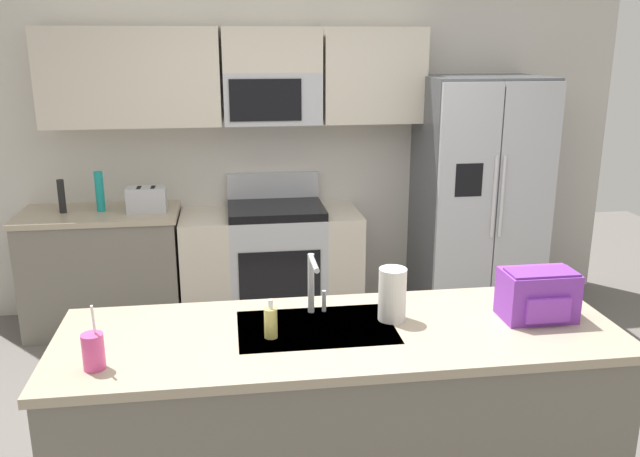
{
  "coord_description": "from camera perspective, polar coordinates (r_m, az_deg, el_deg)",
  "views": [
    {
      "loc": [
        -0.55,
        -3.07,
        2.11
      ],
      "look_at": [
        -0.03,
        0.6,
        1.05
      ],
      "focal_mm": 37.17,
      "sensor_mm": 36.0,
      "label": 1
    }
  ],
  "objects": [
    {
      "name": "ground_plane",
      "position": [
        3.76,
        1.79,
        -18.14
      ],
      "size": [
        9.0,
        9.0,
        0.0
      ],
      "primitive_type": "plane",
      "color": "#66605B",
      "rests_on": "ground"
    },
    {
      "name": "kitchen_wall_unit",
      "position": [
        5.21,
        -3.6,
        8.89
      ],
      "size": [
        5.2,
        0.43,
        2.6
      ],
      "color": "beige",
      "rests_on": "ground"
    },
    {
      "name": "back_counter",
      "position": [
        5.23,
        -18.08,
        -3.36
      ],
      "size": [
        1.14,
        0.63,
        0.9
      ],
      "color": "slate",
      "rests_on": "ground"
    },
    {
      "name": "range_oven",
      "position": [
        5.16,
        -4.17,
        -2.95
      ],
      "size": [
        1.36,
        0.61,
        1.1
      ],
      "color": "#B7BABF",
      "rests_on": "ground"
    },
    {
      "name": "refrigerator",
      "position": [
        5.3,
        13.44,
        2.6
      ],
      "size": [
        0.9,
        0.76,
        1.85
      ],
      "color": "#4C4F54",
      "rests_on": "ground"
    },
    {
      "name": "island_counter",
      "position": [
        3.1,
        1.7,
        -16.27
      ],
      "size": [
        2.43,
        0.82,
        0.9
      ],
      "color": "slate",
      "rests_on": "ground"
    },
    {
      "name": "toaster",
      "position": [
        4.98,
        -14.69,
        2.44
      ],
      "size": [
        0.28,
        0.16,
        0.18
      ],
      "color": "#B7BABF",
      "rests_on": "back_counter"
    },
    {
      "name": "pepper_mill",
      "position": [
        5.13,
        -21.36,
        2.6
      ],
      "size": [
        0.05,
        0.05,
        0.24
      ],
      "primitive_type": "cylinder",
      "color": "black",
      "rests_on": "back_counter"
    },
    {
      "name": "bottle_teal",
      "position": [
        5.08,
        -18.44,
        3.04
      ],
      "size": [
        0.06,
        0.06,
        0.29
      ],
      "primitive_type": "cylinder",
      "color": "teal",
      "rests_on": "back_counter"
    },
    {
      "name": "sink_faucet",
      "position": [
        2.99,
        -0.6,
        -4.42
      ],
      "size": [
        0.09,
        0.21,
        0.28
      ],
      "color": "#B7BABF",
      "rests_on": "island_counter"
    },
    {
      "name": "drink_cup_pink",
      "position": [
        2.69,
        -18.93,
        -9.95
      ],
      "size": [
        0.08,
        0.08,
        0.26
      ],
      "color": "#EA4C93",
      "rests_on": "island_counter"
    },
    {
      "name": "soap_dispenser",
      "position": [
        2.81,
        -4.26,
        -8.06
      ],
      "size": [
        0.06,
        0.06,
        0.17
      ],
      "color": "#D8CC66",
      "rests_on": "island_counter"
    },
    {
      "name": "paper_towel_roll",
      "position": [
        2.97,
        6.24,
        -5.64
      ],
      "size": [
        0.12,
        0.12,
        0.24
      ],
      "primitive_type": "cylinder",
      "color": "white",
      "rests_on": "island_counter"
    },
    {
      "name": "backpack",
      "position": [
        3.12,
        18.27,
        -5.37
      ],
      "size": [
        0.32,
        0.22,
        0.23
      ],
      "color": "purple",
      "rests_on": "island_counter"
    }
  ]
}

